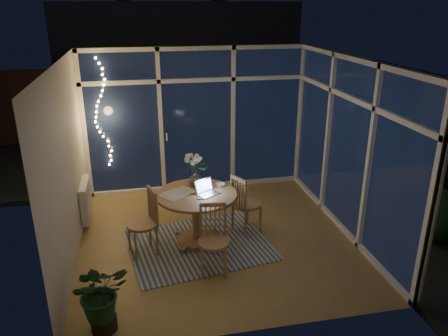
# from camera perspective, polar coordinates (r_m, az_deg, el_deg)

# --- Properties ---
(floor) EXTENTS (4.00, 4.00, 0.00)m
(floor) POSITION_cam_1_polar(r_m,az_deg,el_deg) (6.60, -0.78, -9.15)
(floor) COLOR olive
(floor) RESTS_ON ground
(ceiling) EXTENTS (4.00, 4.00, 0.00)m
(ceiling) POSITION_cam_1_polar(r_m,az_deg,el_deg) (5.75, -0.91, 13.86)
(ceiling) COLOR white
(ceiling) RESTS_ON wall_back
(wall_back) EXTENTS (4.00, 0.04, 2.60)m
(wall_back) POSITION_cam_1_polar(r_m,az_deg,el_deg) (7.94, -3.55, 6.26)
(wall_back) COLOR beige
(wall_back) RESTS_ON floor
(wall_front) EXTENTS (4.00, 0.04, 2.60)m
(wall_front) POSITION_cam_1_polar(r_m,az_deg,el_deg) (4.27, 4.22, -7.24)
(wall_front) COLOR beige
(wall_front) RESTS_ON floor
(wall_left) EXTENTS (0.04, 4.00, 2.60)m
(wall_left) POSITION_cam_1_polar(r_m,az_deg,el_deg) (6.03, -19.84, 0.20)
(wall_left) COLOR beige
(wall_left) RESTS_ON floor
(wall_right) EXTENTS (0.04, 4.00, 2.60)m
(wall_right) POSITION_cam_1_polar(r_m,az_deg,el_deg) (6.70, 16.24, 2.64)
(wall_right) COLOR beige
(wall_right) RESTS_ON floor
(window_wall_back) EXTENTS (4.00, 0.10, 2.60)m
(window_wall_back) POSITION_cam_1_polar(r_m,az_deg,el_deg) (7.90, -3.51, 6.19)
(window_wall_back) COLOR white
(window_wall_back) RESTS_ON floor
(window_wall_right) EXTENTS (0.10, 4.00, 2.60)m
(window_wall_right) POSITION_cam_1_polar(r_m,az_deg,el_deg) (6.68, 15.93, 2.62)
(window_wall_right) COLOR white
(window_wall_right) RESTS_ON floor
(radiator) EXTENTS (0.10, 0.70, 0.58)m
(radiator) POSITION_cam_1_polar(r_m,az_deg,el_deg) (7.19, -17.62, -3.98)
(radiator) COLOR white
(radiator) RESTS_ON wall_left
(fairy_lights) EXTENTS (0.24, 0.10, 1.85)m
(fairy_lights) POSITION_cam_1_polar(r_m,az_deg,el_deg) (7.72, -15.75, 6.81)
(fairy_lights) COLOR #FFC266
(fairy_lights) RESTS_ON window_wall_back
(garden_patio) EXTENTS (12.00, 6.00, 0.10)m
(garden_patio) POSITION_cam_1_polar(r_m,az_deg,el_deg) (11.24, -3.07, 3.50)
(garden_patio) COLOR black
(garden_patio) RESTS_ON ground
(garden_fence) EXTENTS (11.00, 0.08, 1.80)m
(garden_fence) POSITION_cam_1_polar(r_m,az_deg,el_deg) (11.42, -6.05, 8.67)
(garden_fence) COLOR #341C13
(garden_fence) RESTS_ON ground
(neighbour_roof) EXTENTS (7.00, 3.00, 2.20)m
(neighbour_roof) POSITION_cam_1_polar(r_m,az_deg,el_deg) (14.22, -6.30, 16.38)
(neighbour_roof) COLOR #32363D
(neighbour_roof) RESTS_ON ground
(garden_shrubs) EXTENTS (0.90, 0.90, 0.90)m
(garden_shrubs) POSITION_cam_1_polar(r_m,az_deg,el_deg) (9.46, -9.47, 3.07)
(garden_shrubs) COLOR black
(garden_shrubs) RESTS_ON ground
(rug) EXTENTS (2.20, 1.88, 0.01)m
(rug) POSITION_cam_1_polar(r_m,az_deg,el_deg) (6.43, -3.32, -9.98)
(rug) COLOR beige
(rug) RESTS_ON floor
(dining_table) EXTENTS (1.31, 1.31, 0.78)m
(dining_table) POSITION_cam_1_polar(r_m,az_deg,el_deg) (6.33, -3.52, -6.55)
(dining_table) COLOR olive
(dining_table) RESTS_ON floor
(chair_left) EXTENTS (0.55, 0.55, 0.96)m
(chair_left) POSITION_cam_1_polar(r_m,az_deg,el_deg) (6.11, -10.69, -7.05)
(chair_left) COLOR olive
(chair_left) RESTS_ON floor
(chair_right) EXTENTS (0.59, 0.59, 0.94)m
(chair_right) POSITION_cam_1_polar(r_m,az_deg,el_deg) (6.59, 2.99, -4.58)
(chair_right) COLOR olive
(chair_right) RESTS_ON floor
(chair_front) EXTENTS (0.49, 0.49, 0.93)m
(chair_front) POSITION_cam_1_polar(r_m,az_deg,el_deg) (5.62, -1.39, -9.46)
(chair_front) COLOR olive
(chair_front) RESTS_ON floor
(laptop) EXTENTS (0.38, 0.36, 0.21)m
(laptop) POSITION_cam_1_polar(r_m,az_deg,el_deg) (6.09, -2.05, -2.52)
(laptop) COLOR silver
(laptop) RESTS_ON dining_table
(flower_vase) EXTENTS (0.23, 0.23, 0.21)m
(flower_vase) POSITION_cam_1_polar(r_m,az_deg,el_deg) (6.39, -3.68, -1.41)
(flower_vase) COLOR silver
(flower_vase) RESTS_ON dining_table
(bowl) EXTENTS (0.17, 0.17, 0.04)m
(bowl) POSITION_cam_1_polar(r_m,az_deg,el_deg) (6.40, -0.51, -2.19)
(bowl) COLOR silver
(bowl) RESTS_ON dining_table
(newspapers) EXTENTS (0.50, 0.45, 0.01)m
(newspapers) POSITION_cam_1_polar(r_m,az_deg,el_deg) (6.20, -6.11, -3.22)
(newspapers) COLOR silver
(newspapers) RESTS_ON dining_table
(phone) EXTENTS (0.11, 0.07, 0.01)m
(phone) POSITION_cam_1_polar(r_m,az_deg,el_deg) (6.01, -3.12, -3.97)
(phone) COLOR black
(phone) RESTS_ON dining_table
(potted_plant) EXTENTS (0.67, 0.62, 0.76)m
(potted_plant) POSITION_cam_1_polar(r_m,az_deg,el_deg) (4.95, -15.73, -16.24)
(potted_plant) COLOR #17421D
(potted_plant) RESTS_ON floor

